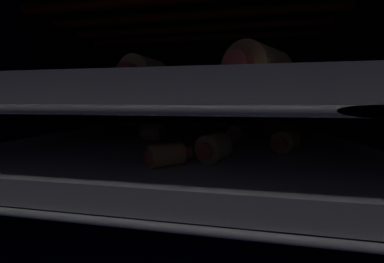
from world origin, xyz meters
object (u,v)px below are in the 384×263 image
at_px(pig_in_blanket_lower_6, 213,148).
at_px(pig_in_blanket_upper_2, 93,88).
at_px(oven_rack_upper, 188,105).
at_px(baking_tray_upper, 188,100).
at_px(oven_rack_lower, 188,149).
at_px(pig_in_blanket_lower_3, 153,133).
at_px(pig_in_blanket_lower_7, 236,132).
at_px(pig_in_blanket_lower_2, 169,155).
at_px(pig_in_blanket_upper_5, 109,92).
at_px(pig_in_blanket_upper_6, 257,70).
at_px(pig_in_blanket_lower_0, 150,128).
at_px(pig_in_blanket_upper_9, 319,83).
at_px(pig_in_blanket_lower_1, 274,126).
at_px(pig_in_blanket_upper_0, 144,77).
at_px(pig_in_blanket_lower_5, 242,128).
at_px(pig_in_blanket_upper_10, 167,92).
at_px(heating_element, 188,16).
at_px(pig_in_blanket_upper_3, 279,93).
at_px(pig_in_blanket_upper_1, 259,87).
at_px(baking_tray_lower, 188,144).
at_px(pig_in_blanket_upper_8, 286,91).
at_px(pig_in_blanket_lower_4, 285,141).

distance_m(pig_in_blanket_lower_6, pig_in_blanket_upper_2, 0.20).
bearing_deg(oven_rack_upper, pig_in_blanket_upper_2, -155.61).
height_order(oven_rack_upper, baking_tray_upper, baking_tray_upper).
bearing_deg(oven_rack_lower, oven_rack_upper, 90.00).
height_order(pig_in_blanket_lower_3, oven_rack_upper, oven_rack_upper).
relative_size(pig_in_blanket_lower_7, baking_tray_upper, 0.12).
xyz_separation_m(pig_in_blanket_lower_2, pig_in_blanket_upper_5, (-0.15, 0.14, 0.07)).
height_order(pig_in_blanket_lower_7, pig_in_blanket_upper_6, pig_in_blanket_upper_6).
distance_m(pig_in_blanket_upper_2, pig_in_blanket_upper_6, 0.25).
height_order(pig_in_blanket_lower_0, pig_in_blanket_upper_6, pig_in_blanket_upper_6).
bearing_deg(pig_in_blanket_upper_9, baking_tray_upper, 153.15).
bearing_deg(pig_in_blanket_lower_1, pig_in_blanket_lower_3, -150.46).
distance_m(pig_in_blanket_upper_0, pig_in_blanket_upper_5, 0.23).
height_order(oven_rack_lower, pig_in_blanket_upper_9, pig_in_blanket_upper_9).
bearing_deg(pig_in_blanket_lower_5, pig_in_blanket_upper_0, -112.01).
distance_m(pig_in_blanket_lower_2, pig_in_blanket_upper_10, 0.19).
relative_size(heating_element, oven_rack_lower, 0.84).
height_order(pig_in_blanket_lower_2, pig_in_blanket_upper_3, pig_in_blanket_upper_3).
relative_size(pig_in_blanket_lower_6, pig_in_blanket_lower_7, 0.90).
relative_size(pig_in_blanket_lower_3, pig_in_blanket_upper_9, 0.77).
bearing_deg(pig_in_blanket_upper_2, oven_rack_lower, 24.39).
bearing_deg(pig_in_blanket_upper_1, baking_tray_lower, 155.72).
distance_m(pig_in_blanket_lower_5, pig_in_blanket_lower_6, 0.22).
bearing_deg(pig_in_blanket_upper_3, oven_rack_lower, -137.45).
height_order(pig_in_blanket_lower_2, pig_in_blanket_upper_0, pig_in_blanket_upper_0).
relative_size(pig_in_blanket_lower_5, pig_in_blanket_upper_9, 0.69).
bearing_deg(pig_in_blanket_lower_2, pig_in_blanket_lower_1, 56.86).
distance_m(oven_rack_lower, pig_in_blanket_lower_1, 0.21).
height_order(pig_in_blanket_upper_0, pig_in_blanket_upper_8, same).
xyz_separation_m(pig_in_blanket_lower_4, pig_in_blanket_upper_10, (-0.19, 0.08, 0.07)).
relative_size(pig_in_blanket_lower_7, pig_in_blanket_upper_2, 1.22).
distance_m(pig_in_blanket_lower_6, pig_in_blanket_upper_6, 0.11).
height_order(pig_in_blanket_lower_7, oven_rack_upper, oven_rack_upper).
bearing_deg(pig_in_blanket_upper_3, pig_in_blanket_upper_1, -110.71).
relative_size(oven_rack_lower, pig_in_blanket_lower_1, 10.29).
height_order(pig_in_blanket_lower_3, pig_in_blanket_upper_10, pig_in_blanket_upper_10).
xyz_separation_m(pig_in_blanket_lower_5, pig_in_blanket_upper_10, (-0.15, -0.07, 0.08)).
bearing_deg(pig_in_blanket_upper_8, pig_in_blanket_upper_2, -151.78).
relative_size(baking_tray_lower, pig_in_blanket_lower_7, 8.69).
distance_m(pig_in_blanket_lower_1, pig_in_blanket_upper_2, 0.36).
xyz_separation_m(pig_in_blanket_lower_6, baking_tray_upper, (-0.05, 0.11, 0.06)).
relative_size(oven_rack_lower, pig_in_blanket_upper_3, 12.38).
xyz_separation_m(baking_tray_upper, pig_in_blanket_upper_10, (-0.05, 0.03, 0.01)).
bearing_deg(pig_in_blanket_upper_10, pig_in_blanket_upper_2, -132.59).
relative_size(pig_in_blanket_lower_0, pig_in_blanket_upper_10, 1.03).
distance_m(baking_tray_lower, pig_in_blanket_upper_5, 0.18).
height_order(pig_in_blanket_lower_5, oven_rack_upper, oven_rack_upper).
distance_m(pig_in_blanket_lower_4, pig_in_blanket_upper_1, 0.08).
bearing_deg(pig_in_blanket_upper_2, pig_in_blanket_lower_1, 31.21).
relative_size(pig_in_blanket_lower_5, pig_in_blanket_upper_3, 0.89).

